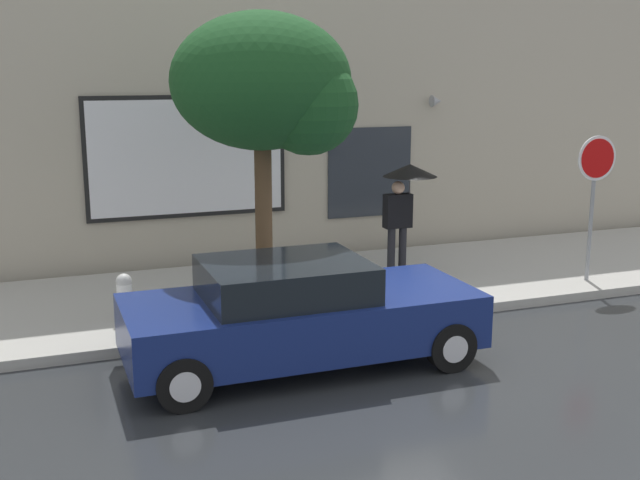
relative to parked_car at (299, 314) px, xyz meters
The scene contains 8 objects.
ground_plane 1.66m from the parked_car, ahead, with size 60.00×60.00×0.00m, color #282B2D.
sidewalk 3.46m from the parked_car, 63.80° to the left, with size 20.00×4.00×0.15m, color #A3A099.
building_facade 6.39m from the parked_car, 75.02° to the left, with size 20.00×0.67×7.00m.
parked_car is the anchor object (origin of this frame).
fire_hydrant 2.90m from the parked_car, 131.96° to the left, with size 0.30×0.44×0.72m.
pedestrian_with_umbrella 4.56m from the parked_car, 46.09° to the left, with size 0.96×0.96×1.96m.
street_tree 3.54m from the parked_car, 81.33° to the left, with size 2.70×2.30×4.43m.
stop_sign 6.21m from the parked_car, 15.67° to the left, with size 0.76×0.10×2.51m.
Camera 1 is at (-4.59, -9.10, 3.77)m, focal length 44.01 mm.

